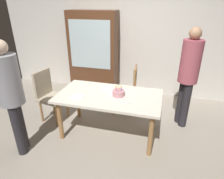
# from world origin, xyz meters

# --- Properties ---
(ground) EXTENTS (6.40, 6.40, 0.00)m
(ground) POSITION_xyz_m (0.00, 0.00, 0.00)
(ground) COLOR #9E9384
(back_wall) EXTENTS (6.40, 0.10, 2.60)m
(back_wall) POSITION_xyz_m (0.00, 1.85, 1.30)
(back_wall) COLOR beige
(back_wall) RESTS_ON ground
(dining_table) EXTENTS (1.62, 0.89, 0.73)m
(dining_table) POSITION_xyz_m (0.00, 0.00, 0.64)
(dining_table) COLOR silver
(dining_table) RESTS_ON ground
(birthday_cake) EXTENTS (0.28, 0.28, 0.17)m
(birthday_cake) POSITION_xyz_m (0.16, -0.01, 0.77)
(birthday_cake) COLOR silver
(birthday_cake) RESTS_ON dining_table
(plate_near_celebrant) EXTENTS (0.22, 0.22, 0.01)m
(plate_near_celebrant) POSITION_xyz_m (-0.45, -0.20, 0.73)
(plate_near_celebrant) COLOR white
(plate_near_celebrant) RESTS_ON dining_table
(plate_far_side) EXTENTS (0.22, 0.22, 0.01)m
(plate_far_side) POSITION_xyz_m (-0.08, 0.20, 0.73)
(plate_far_side) COLOR white
(plate_far_side) RESTS_ON dining_table
(fork_near_celebrant) EXTENTS (0.18, 0.03, 0.01)m
(fork_near_celebrant) POSITION_xyz_m (-0.61, -0.21, 0.73)
(fork_near_celebrant) COLOR silver
(fork_near_celebrant) RESTS_ON dining_table
(fork_far_side) EXTENTS (0.18, 0.04, 0.01)m
(fork_far_side) POSITION_xyz_m (-0.24, 0.20, 0.73)
(fork_far_side) COLOR silver
(fork_far_side) RESTS_ON dining_table
(fork_near_guest) EXTENTS (0.18, 0.02, 0.01)m
(fork_near_guest) POSITION_xyz_m (0.33, -0.20, 0.73)
(fork_near_guest) COLOR silver
(fork_near_guest) RESTS_ON dining_table
(chair_spindle_back) EXTENTS (0.47, 0.47, 0.95)m
(chair_spindle_back) POSITION_xyz_m (0.12, 0.77, 0.46)
(chair_spindle_back) COLOR tan
(chair_spindle_back) RESTS_ON ground
(chair_upholstered) EXTENTS (0.50, 0.50, 0.95)m
(chair_upholstered) POSITION_xyz_m (-1.20, 0.15, 0.53)
(chair_upholstered) COLOR tan
(chair_upholstered) RESTS_ON ground
(person_celebrant) EXTENTS (0.32, 0.32, 1.66)m
(person_celebrant) POSITION_xyz_m (-1.14, -0.74, 0.95)
(person_celebrant) COLOR #262328
(person_celebrant) RESTS_ON ground
(person_guest) EXTENTS (0.32, 0.32, 1.72)m
(person_guest) POSITION_xyz_m (1.19, 0.63, 0.99)
(person_guest) COLOR #262328
(person_guest) RESTS_ON ground
(china_cabinet) EXTENTS (1.10, 0.45, 1.90)m
(china_cabinet) POSITION_xyz_m (-0.83, 1.56, 0.95)
(china_cabinet) COLOR #56331E
(china_cabinet) RESTS_ON ground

